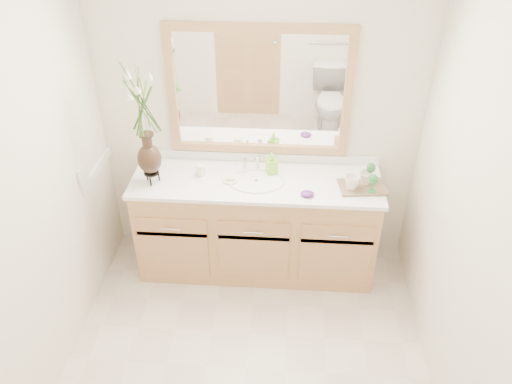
# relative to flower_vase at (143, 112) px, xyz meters

# --- Properties ---
(floor) EXTENTS (2.60, 2.60, 0.00)m
(floor) POSITION_rel_flower_vase_xyz_m (0.75, -0.93, -1.39)
(floor) COLOR beige
(floor) RESTS_ON ground
(wall_back) EXTENTS (2.40, 0.02, 2.40)m
(wall_back) POSITION_rel_flower_vase_xyz_m (0.75, 0.37, -0.19)
(wall_back) COLOR white
(wall_back) RESTS_ON floor
(wall_left) EXTENTS (0.02, 2.60, 2.40)m
(wall_left) POSITION_rel_flower_vase_xyz_m (-0.45, -0.93, -0.19)
(wall_left) COLOR white
(wall_left) RESTS_ON floor
(wall_right) EXTENTS (0.02, 2.60, 2.40)m
(wall_right) POSITION_rel_flower_vase_xyz_m (1.95, -0.93, -0.19)
(wall_right) COLOR white
(wall_right) RESTS_ON floor
(vanity) EXTENTS (1.80, 0.55, 0.80)m
(vanity) POSITION_rel_flower_vase_xyz_m (0.75, 0.08, -0.99)
(vanity) COLOR tan
(vanity) RESTS_ON floor
(counter) EXTENTS (1.84, 0.57, 0.03)m
(counter) POSITION_rel_flower_vase_xyz_m (0.75, 0.08, -0.57)
(counter) COLOR white
(counter) RESTS_ON vanity
(sink) EXTENTS (0.38, 0.34, 0.23)m
(sink) POSITION_rel_flower_vase_xyz_m (0.75, 0.06, -0.61)
(sink) COLOR white
(sink) RESTS_ON counter
(mirror) EXTENTS (1.32, 0.04, 0.97)m
(mirror) POSITION_rel_flower_vase_xyz_m (0.75, 0.34, 0.02)
(mirror) COLOR white
(mirror) RESTS_ON wall_back
(switch_plate) EXTENTS (0.02, 0.12, 0.12)m
(switch_plate) POSITION_rel_flower_vase_xyz_m (-0.43, -0.17, -0.41)
(switch_plate) COLOR white
(switch_plate) RESTS_ON wall_left
(flower_vase) EXTENTS (0.20, 0.20, 0.82)m
(flower_vase) POSITION_rel_flower_vase_xyz_m (0.00, 0.00, 0.00)
(flower_vase) COLOR black
(flower_vase) RESTS_ON counter
(tumbler) EXTENTS (0.07, 0.07, 0.09)m
(tumbler) POSITION_rel_flower_vase_xyz_m (0.34, 0.12, -0.51)
(tumbler) COLOR white
(tumbler) RESTS_ON counter
(soap_dish) EXTENTS (0.11, 0.11, 0.04)m
(soap_dish) POSITION_rel_flower_vase_xyz_m (0.56, 0.05, -0.55)
(soap_dish) COLOR white
(soap_dish) RESTS_ON counter
(soap_bottle) EXTENTS (0.09, 0.09, 0.15)m
(soap_bottle) POSITION_rel_flower_vase_xyz_m (0.86, 0.19, -0.48)
(soap_bottle) COLOR #82D933
(soap_bottle) RESTS_ON counter
(purple_dish) EXTENTS (0.11, 0.09, 0.03)m
(purple_dish) POSITION_rel_flower_vase_xyz_m (1.12, -0.10, -0.54)
(purple_dish) COLOR #582672
(purple_dish) RESTS_ON counter
(tray) EXTENTS (0.35, 0.26, 0.02)m
(tray) POSITION_rel_flower_vase_xyz_m (1.52, 0.03, -0.55)
(tray) COLOR brown
(tray) RESTS_ON counter
(mug_left) EXTENTS (0.14, 0.13, 0.11)m
(mug_left) POSITION_rel_flower_vase_xyz_m (1.43, -0.01, -0.49)
(mug_left) COLOR white
(mug_left) RESTS_ON tray
(mug_right) EXTENTS (0.14, 0.13, 0.10)m
(mug_right) POSITION_rel_flower_vase_xyz_m (1.54, 0.06, -0.49)
(mug_right) COLOR white
(mug_right) RESTS_ON tray
(goblet_front) EXTENTS (0.06, 0.06, 0.14)m
(goblet_front) POSITION_rel_flower_vase_xyz_m (1.57, -0.04, -0.45)
(goblet_front) COLOR #267331
(goblet_front) RESTS_ON tray
(goblet_back) EXTENTS (0.06, 0.06, 0.14)m
(goblet_back) POSITION_rel_flower_vase_xyz_m (1.57, 0.11, -0.44)
(goblet_back) COLOR #267331
(goblet_back) RESTS_ON tray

